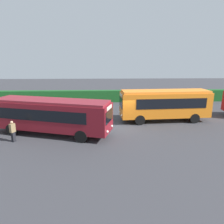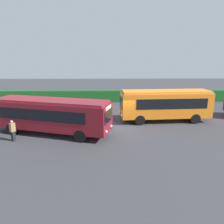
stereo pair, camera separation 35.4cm
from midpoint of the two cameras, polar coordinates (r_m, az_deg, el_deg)
ground_plane at (r=19.81m, az=3.58°, el=-3.96°), size 101.73×101.73×0.00m
bus_maroon at (r=18.03m, az=-16.20°, el=-0.55°), size 10.50×5.31×3.03m
bus_orange at (r=21.61m, az=15.17°, el=2.23°), size 9.35×2.92×3.24m
person_center at (r=17.70m, az=-25.63°, el=-4.63°), size 0.42×0.47×1.70m
person_right at (r=24.35m, az=14.64°, el=1.55°), size 0.46×0.54×1.89m
hedge_row at (r=31.14m, az=1.80°, el=4.52°), size 62.87×1.12×1.73m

